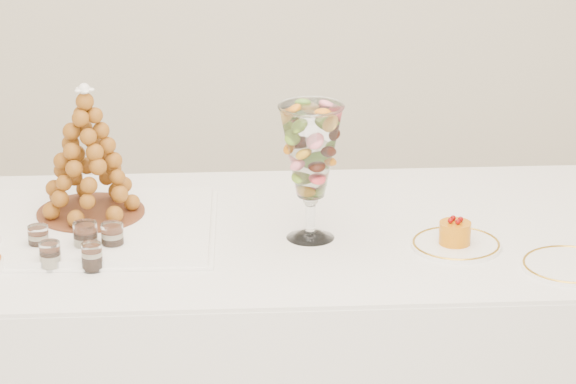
{
  "coord_description": "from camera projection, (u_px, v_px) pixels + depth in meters",
  "views": [
    {
      "loc": [
        -0.05,
        -2.8,
        2.07
      ],
      "look_at": [
        0.02,
        0.22,
        0.93
      ],
      "focal_mm": 85.0,
      "sensor_mm": 36.0,
      "label": 1
    }
  ],
  "objects": [
    {
      "name": "spare_plate",
      "position": [
        570.0,
        266.0,
        3.09
      ],
      "size": [
        0.22,
        0.22,
        0.01
      ],
      "primitive_type": "cylinder",
      "color": "white",
      "rests_on": "buffet_table"
    },
    {
      "name": "lace_tray",
      "position": [
        79.0,
        227.0,
        3.3
      ],
      "size": [
        0.64,
        0.48,
        0.02
      ],
      "primitive_type": "cube",
      "rotation": [
        0.0,
        0.0,
        0.01
      ],
      "color": "white",
      "rests_on": "buffet_table"
    },
    {
      "name": "macaron_vase",
      "position": [
        311.0,
        153.0,
        3.19
      ],
      "size": [
        0.15,
        0.15,
        0.33
      ],
      "color": "white",
      "rests_on": "buffet_table"
    },
    {
      "name": "verrine_c",
      "position": [
        112.0,
        238.0,
        3.17
      ],
      "size": [
        0.07,
        0.07,
        0.07
      ],
      "primitive_type": "cylinder",
      "rotation": [
        0.0,
        0.0,
        0.34
      ],
      "color": "white",
      "rests_on": "buffet_table"
    },
    {
      "name": "verrine_e",
      "position": [
        92.0,
        257.0,
        3.07
      ],
      "size": [
        0.06,
        0.06,
        0.06
      ],
      "primitive_type": "cylinder",
      "rotation": [
        0.0,
        0.0,
        -0.21
      ],
      "color": "white",
      "rests_on": "buffet_table"
    },
    {
      "name": "verrine_d",
      "position": [
        50.0,
        256.0,
        3.08
      ],
      "size": [
        0.05,
        0.05,
        0.06
      ],
      "primitive_type": "cylinder",
      "rotation": [
        0.0,
        0.0,
        0.13
      ],
      "color": "white",
      "rests_on": "buffet_table"
    },
    {
      "name": "mousse_cake",
      "position": [
        455.0,
        232.0,
        3.19
      ],
      "size": [
        0.07,
        0.07,
        0.07
      ],
      "color": "#CD7109",
      "rests_on": "cake_plate"
    },
    {
      "name": "verrine_a",
      "position": [
        39.0,
        239.0,
        3.17
      ],
      "size": [
        0.06,
        0.06,
        0.06
      ],
      "primitive_type": "cylinder",
      "rotation": [
        0.0,
        0.0,
        -0.22
      ],
      "color": "white",
      "rests_on": "buffet_table"
    },
    {
      "name": "verrine_b",
      "position": [
        86.0,
        238.0,
        3.16
      ],
      "size": [
        0.07,
        0.07,
        0.08
      ],
      "primitive_type": "cylinder",
      "rotation": [
        0.0,
        0.0,
        0.24
      ],
      "color": "white",
      "rests_on": "buffet_table"
    },
    {
      "name": "cake_plate",
      "position": [
        456.0,
        245.0,
        3.21
      ],
      "size": [
        0.21,
        0.21,
        0.01
      ],
      "primitive_type": "cylinder",
      "color": "white",
      "rests_on": "buffet_table"
    },
    {
      "name": "croquembouche",
      "position": [
        87.0,
        151.0,
        3.3
      ],
      "size": [
        0.27,
        0.27,
        0.33
      ],
      "rotation": [
        0.0,
        0.0,
        0.15
      ],
      "color": "brown",
      "rests_on": "lace_tray"
    },
    {
      "name": "buffet_table",
      "position": [
        239.0,
        382.0,
        3.44
      ],
      "size": [
        2.18,
        0.93,
        0.82
      ],
      "rotation": [
        0.0,
        0.0,
        0.03
      ],
      "color": "white",
      "rests_on": "ground"
    }
  ]
}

